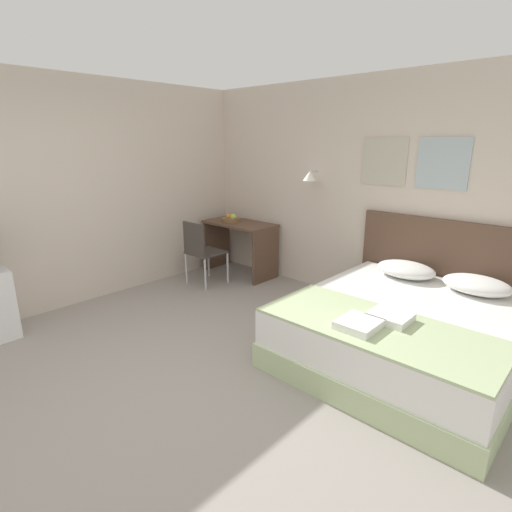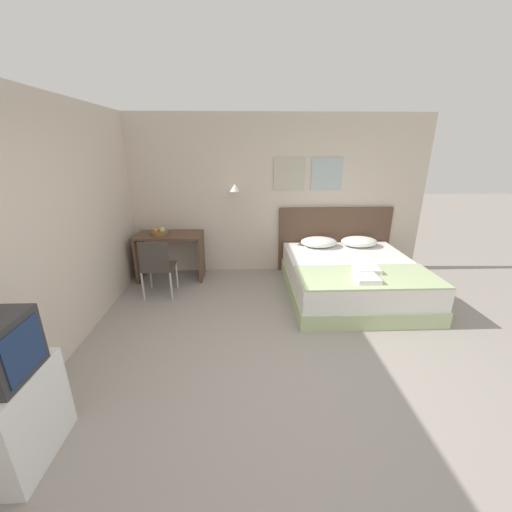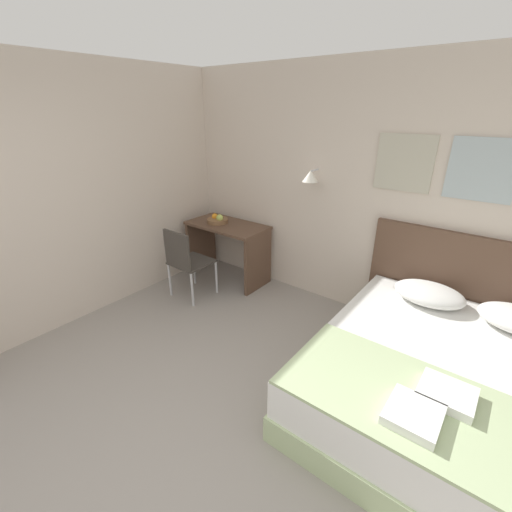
{
  "view_description": "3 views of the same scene",
  "coord_description": "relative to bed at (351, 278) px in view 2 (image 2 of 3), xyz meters",
  "views": [
    {
      "loc": [
        2.41,
        -1.47,
        1.92
      ],
      "look_at": [
        -0.36,
        1.52,
        0.74
      ],
      "focal_mm": 28.0,
      "sensor_mm": 36.0,
      "label": 1
    },
    {
      "loc": [
        -0.4,
        -2.46,
        2.15
      ],
      "look_at": [
        -0.25,
        1.68,
        0.68
      ],
      "focal_mm": 22.0,
      "sensor_mm": 36.0,
      "label": 2
    },
    {
      "loc": [
        1.27,
        -0.58,
        2.18
      ],
      "look_at": [
        -0.7,
        1.95,
        0.78
      ],
      "focal_mm": 24.0,
      "sensor_mm": 36.0,
      "label": 3
    }
  ],
  "objects": [
    {
      "name": "ground_plane",
      "position": [
        -1.19,
        -1.81,
        -0.26
      ],
      "size": [
        24.0,
        24.0,
        0.0
      ],
      "primitive_type": "plane",
      "color": "gray"
    },
    {
      "name": "wall_back",
      "position": [
        -1.18,
        1.1,
        1.07
      ],
      "size": [
        5.4,
        0.31,
        2.65
      ],
      "color": "beige",
      "rests_on": "ground_plane"
    },
    {
      "name": "wall_left",
      "position": [
        -3.52,
        -1.87,
        1.06
      ],
      "size": [
        0.06,
        5.88,
        2.65
      ],
      "color": "beige",
      "rests_on": "ground_plane"
    },
    {
      "name": "bed",
      "position": [
        0.0,
        0.0,
        0.0
      ],
      "size": [
        1.86,
        2.02,
        0.53
      ],
      "color": "#B2C693",
      "rests_on": "ground_plane"
    },
    {
      "name": "headboard",
      "position": [
        0.0,
        1.04,
        0.31
      ],
      "size": [
        1.98,
        0.06,
        1.14
      ],
      "color": "brown",
      "rests_on": "ground_plane"
    },
    {
      "name": "pillow_left",
      "position": [
        -0.34,
        0.74,
        0.35
      ],
      "size": [
        0.61,
        0.44,
        0.16
      ],
      "color": "white",
      "rests_on": "bed"
    },
    {
      "name": "pillow_right",
      "position": [
        0.34,
        0.74,
        0.35
      ],
      "size": [
        0.61,
        0.44,
        0.16
      ],
      "color": "white",
      "rests_on": "bed"
    },
    {
      "name": "throw_blanket",
      "position": [
        0.0,
        -0.59,
        0.28
      ],
      "size": [
        1.8,
        0.81,
        0.02
      ],
      "color": "#B2C693",
      "rests_on": "bed"
    },
    {
      "name": "folded_towel_near_foot",
      "position": [
        0.03,
        -0.45,
        0.32
      ],
      "size": [
        0.31,
        0.27,
        0.06
      ],
      "color": "white",
      "rests_on": "throw_blanket"
    },
    {
      "name": "folded_towel_mid_bed",
      "position": [
        -0.08,
        -0.73,
        0.32
      ],
      "size": [
        0.29,
        0.31,
        0.06
      ],
      "color": "white",
      "rests_on": "throw_blanket"
    },
    {
      "name": "desk",
      "position": [
        -2.84,
        0.74,
        0.27
      ],
      "size": [
        1.07,
        0.56,
        0.78
      ],
      "color": "brown",
      "rests_on": "ground_plane"
    },
    {
      "name": "desk_chair",
      "position": [
        -2.87,
        0.03,
        0.26
      ],
      "size": [
        0.45,
        0.45,
        0.89
      ],
      "color": "#3D3833",
      "rests_on": "ground_plane"
    },
    {
      "name": "fruit_bowl",
      "position": [
        -2.98,
        0.71,
        0.55
      ],
      "size": [
        0.27,
        0.27,
        0.12
      ],
      "color": "brown",
      "rests_on": "desk"
    },
    {
      "name": "tv_stand",
      "position": [
        -3.24,
        -2.53,
        0.09
      ],
      "size": [
        0.47,
        0.65,
        0.71
      ],
      "color": "white",
      "rests_on": "ground_plane"
    }
  ]
}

